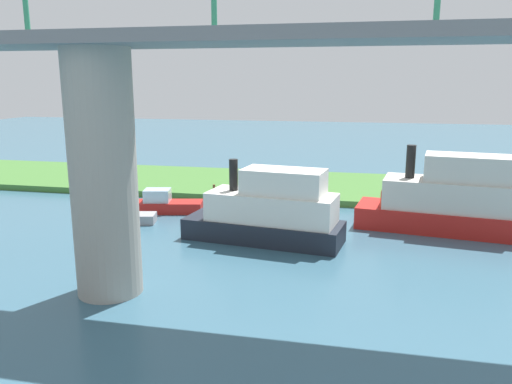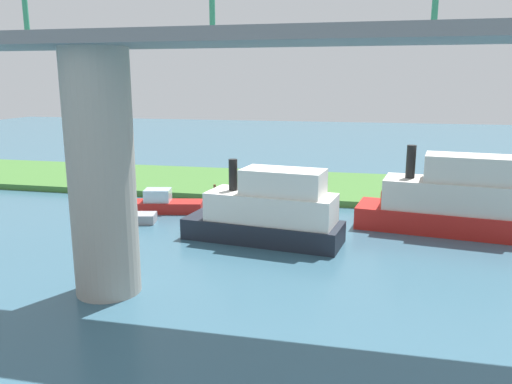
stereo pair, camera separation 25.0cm
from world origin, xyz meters
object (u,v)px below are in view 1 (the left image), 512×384
Objects in this scene: pontoon_yellow at (165,204)px; riverboat_paddlewheel at (268,212)px; person_on_bank at (256,182)px; houseboat_blue at (449,200)px; mooring_post at (214,189)px; motorboat_white at (303,214)px; bridge_pylon at (104,175)px; skiff_small at (123,216)px.

riverboat_paddlewheel is at bearing 149.61° from pontoon_yellow.
person_on_bank reaches higher than pontoon_yellow.
riverboat_paddlewheel is at bearing 22.59° from houseboat_blue.
mooring_post is at bearing -117.77° from pontoon_yellow.
pontoon_yellow is 9.94m from motorboat_white.
bridge_pylon is 10.81m from riverboat_paddlewheel.
motorboat_white is at bearing 177.74° from pontoon_yellow.
riverboat_paddlewheel is 9.88m from pontoon_yellow.
pontoon_yellow is 1.26× the size of skiff_small.
houseboat_blue is 2.05× the size of pontoon_yellow.
motorboat_white is at bearing -107.82° from riverboat_paddlewheel.
skiff_small is at bearing -66.16° from bridge_pylon.
riverboat_paddlewheel is (-5.47, -8.64, -3.50)m from bridge_pylon.
person_on_bank is 0.27× the size of pontoon_yellow.
houseboat_blue is 11.40m from riverboat_paddlewheel.
bridge_pylon reaches higher than person_on_bank.
pontoon_yellow reaches higher than skiff_small.
mooring_post is 8.61m from skiff_small.
person_on_bank is 8.08m from pontoon_yellow.
pontoon_yellow is (8.46, -4.96, -1.15)m from riverboat_paddlewheel.
pontoon_yellow is 1.21× the size of motorboat_white.
person_on_bank is at bearing -131.50° from pontoon_yellow.
riverboat_paddlewheel is 1.83× the size of pontoon_yellow.
bridge_pylon is at bearing 39.15° from houseboat_blue.
person_on_bank is at bearing -74.16° from riverboat_paddlewheel.
person_on_bank is 0.34× the size of skiff_small.
motorboat_white reaches higher than skiff_small.
skiff_small is at bearing 64.07° from pontoon_yellow.
pontoon_yellow reaches higher than mooring_post.
houseboat_blue is 2.58× the size of skiff_small.
bridge_pylon is 20.88m from houseboat_blue.
motorboat_white is 1.04× the size of skiff_small.
pontoon_yellow is (3.00, -13.60, -4.66)m from bridge_pylon.
bridge_pylon is 12.29m from skiff_small.
mooring_post is 0.16× the size of motorboat_white.
person_on_bank is 11.45m from riverboat_paddlewheel.
person_on_bank is 15.19m from houseboat_blue.
houseboat_blue is 19.05m from pontoon_yellow.
bridge_pylon is at bearing 102.42° from pontoon_yellow.
bridge_pylon is 14.69m from pontoon_yellow.
mooring_post is at bearing 28.25° from person_on_bank.
houseboat_blue is 1.12× the size of riverboat_paddlewheel.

